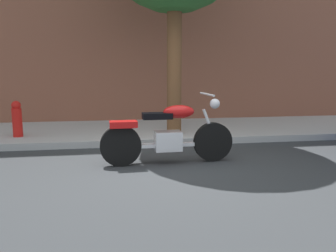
{
  "coord_description": "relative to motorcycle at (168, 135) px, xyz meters",
  "views": [
    {
      "loc": [
        -0.85,
        -5.09,
        1.53
      ],
      "look_at": [
        -0.01,
        0.29,
        0.63
      ],
      "focal_mm": 35.97,
      "sensor_mm": 36.0,
      "label": 1
    }
  ],
  "objects": [
    {
      "name": "motorcycle",
      "position": [
        0.0,
        0.0,
        0.0
      ],
      "size": [
        2.22,
        0.7,
        1.16
      ],
      "color": "black",
      "rests_on": "ground"
    },
    {
      "name": "fire_hydrant",
      "position": [
        -2.91,
        2.07,
        -0.03
      ],
      "size": [
        0.2,
        0.2,
        0.91
      ],
      "color": "red",
      "rests_on": "ground"
    },
    {
      "name": "sidewalk",
      "position": [
        0.02,
        2.74,
        -0.41
      ],
      "size": [
        20.21,
        2.87,
        0.14
      ],
      "primitive_type": "cube",
      "color": "#B1B1B1",
      "rests_on": "ground"
    },
    {
      "name": "ground_plane",
      "position": [
        0.02,
        -0.3,
        -0.48
      ],
      "size": [
        60.0,
        60.0,
        0.0
      ],
      "primitive_type": "plane",
      "color": "#303335"
    }
  ]
}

